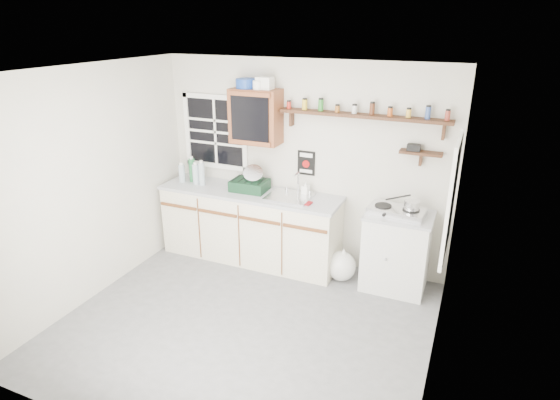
{
  "coord_description": "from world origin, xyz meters",
  "views": [
    {
      "loc": [
        1.91,
        -3.53,
        2.9
      ],
      "look_at": [
        0.15,
        0.55,
        1.18
      ],
      "focal_mm": 30.0,
      "sensor_mm": 36.0,
      "label": 1
    }
  ],
  "objects_px": {
    "upper_cabinet": "(256,117)",
    "spice_shelf": "(363,115)",
    "dish_rack": "(251,182)",
    "hotplate": "(397,211)",
    "main_cabinet": "(250,225)",
    "right_cabinet": "(396,251)"
  },
  "relations": [
    {
      "from": "upper_cabinet",
      "to": "spice_shelf",
      "type": "bearing_deg",
      "value": 3.11
    },
    {
      "from": "dish_rack",
      "to": "hotplate",
      "type": "height_order",
      "value": "dish_rack"
    },
    {
      "from": "main_cabinet",
      "to": "upper_cabinet",
      "type": "xyz_separation_m",
      "value": [
        0.03,
        0.14,
        1.36
      ]
    },
    {
      "from": "upper_cabinet",
      "to": "dish_rack",
      "type": "bearing_deg",
      "value": -107.09
    },
    {
      "from": "spice_shelf",
      "to": "right_cabinet",
      "type": "bearing_deg",
      "value": -19.66
    },
    {
      "from": "main_cabinet",
      "to": "hotplate",
      "type": "relative_size",
      "value": 3.66
    },
    {
      "from": "dish_rack",
      "to": "hotplate",
      "type": "relative_size",
      "value": 0.71
    },
    {
      "from": "spice_shelf",
      "to": "hotplate",
      "type": "bearing_deg",
      "value": -22.94
    },
    {
      "from": "upper_cabinet",
      "to": "spice_shelf",
      "type": "height_order",
      "value": "upper_cabinet"
    },
    {
      "from": "upper_cabinet",
      "to": "dish_rack",
      "type": "xyz_separation_m",
      "value": [
        -0.03,
        -0.1,
        -0.8
      ]
    },
    {
      "from": "right_cabinet",
      "to": "dish_rack",
      "type": "xyz_separation_m",
      "value": [
        -1.83,
        0.01,
        0.57
      ]
    },
    {
      "from": "main_cabinet",
      "to": "spice_shelf",
      "type": "relative_size",
      "value": 1.21
    },
    {
      "from": "upper_cabinet",
      "to": "spice_shelf",
      "type": "relative_size",
      "value": 0.34
    },
    {
      "from": "spice_shelf",
      "to": "dish_rack",
      "type": "bearing_deg",
      "value": -172.46
    },
    {
      "from": "right_cabinet",
      "to": "hotplate",
      "type": "relative_size",
      "value": 1.44
    },
    {
      "from": "right_cabinet",
      "to": "dish_rack",
      "type": "height_order",
      "value": "dish_rack"
    },
    {
      "from": "dish_rack",
      "to": "main_cabinet",
      "type": "bearing_deg",
      "value": -96.52
    },
    {
      "from": "dish_rack",
      "to": "hotplate",
      "type": "xyz_separation_m",
      "value": [
        1.8,
        -0.03,
        -0.08
      ]
    },
    {
      "from": "main_cabinet",
      "to": "right_cabinet",
      "type": "xyz_separation_m",
      "value": [
        1.83,
        0.03,
        -0.01
      ]
    },
    {
      "from": "right_cabinet",
      "to": "hotplate",
      "type": "bearing_deg",
      "value": -149.8
    },
    {
      "from": "spice_shelf",
      "to": "dish_rack",
      "type": "height_order",
      "value": "spice_shelf"
    },
    {
      "from": "upper_cabinet",
      "to": "spice_shelf",
      "type": "distance_m",
      "value": 1.28
    }
  ]
}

